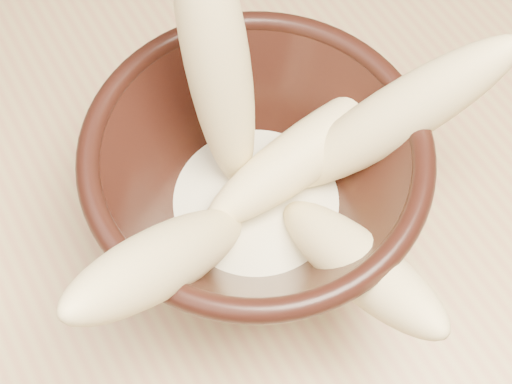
% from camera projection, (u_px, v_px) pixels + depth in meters
% --- Properties ---
extents(table, '(1.20, 0.80, 0.75)m').
position_uv_depth(table, '(86.00, 221.00, 0.64)').
color(table, tan).
rests_on(table, ground).
extents(bowl, '(0.23, 0.23, 0.12)m').
position_uv_depth(bowl, '(256.00, 185.00, 0.49)').
color(bowl, black).
rests_on(bowl, table).
extents(milk_puddle, '(0.13, 0.13, 0.02)m').
position_uv_depth(milk_puddle, '(256.00, 205.00, 0.52)').
color(milk_puddle, beige).
rests_on(milk_puddle, bowl).
extents(banana_upright, '(0.06, 0.11, 0.21)m').
position_uv_depth(banana_upright, '(217.00, 61.00, 0.44)').
color(banana_upright, '#EED38D').
rests_on(banana_upright, bowl).
extents(banana_left, '(0.17, 0.11, 0.17)m').
position_uv_depth(banana_left, '(167.00, 259.00, 0.42)').
color(banana_left, '#EED38D').
rests_on(banana_left, bowl).
extents(banana_right, '(0.17, 0.09, 0.16)m').
position_uv_depth(banana_right, '(393.00, 118.00, 0.47)').
color(banana_right, '#EED38D').
rests_on(banana_right, bowl).
extents(banana_across, '(0.19, 0.07, 0.05)m').
position_uv_depth(banana_across, '(312.00, 148.00, 0.50)').
color(banana_across, '#EED38D').
rests_on(banana_across, bowl).
extents(banana_front, '(0.05, 0.16, 0.11)m').
position_uv_depth(banana_front, '(357.00, 263.00, 0.45)').
color(banana_front, '#EED38D').
rests_on(banana_front, bowl).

